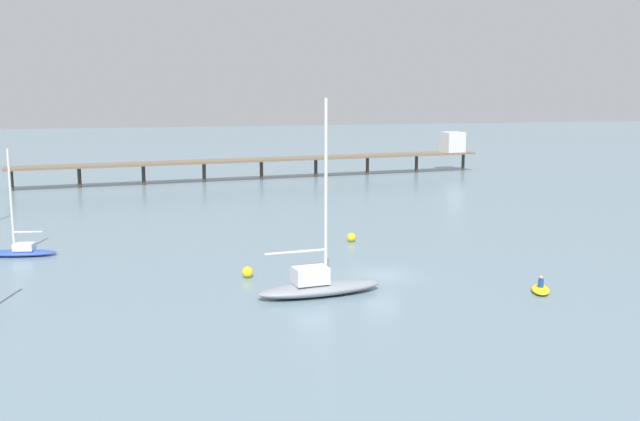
{
  "coord_description": "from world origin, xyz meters",
  "views": [
    {
      "loc": [
        -16.71,
        -50.49,
        13.75
      ],
      "look_at": [
        0.0,
        20.05,
        1.5
      ],
      "focal_mm": 41.91,
      "sensor_mm": 36.0,
      "label": 1
    }
  ],
  "objects_px": {
    "mooring_buoy_inner": "(248,272)",
    "mooring_buoy_far": "(351,237)",
    "dinghy_yellow": "(541,289)",
    "sailboat_blue": "(19,249)",
    "sailboat_gray": "(318,283)",
    "pier": "(314,155)"
  },
  "relations": [
    {
      "from": "sailboat_gray",
      "to": "mooring_buoy_far",
      "type": "relative_size",
      "value": 16.38
    },
    {
      "from": "sailboat_gray",
      "to": "dinghy_yellow",
      "type": "xyz_separation_m",
      "value": [
        14.71,
        -2.73,
        -0.59
      ]
    },
    {
      "from": "sailboat_gray",
      "to": "pier",
      "type": "bearing_deg",
      "value": 77.43
    },
    {
      "from": "sailboat_gray",
      "to": "dinghy_yellow",
      "type": "height_order",
      "value": "sailboat_gray"
    },
    {
      "from": "sailboat_gray",
      "to": "sailboat_blue",
      "type": "bearing_deg",
      "value": 141.35
    },
    {
      "from": "mooring_buoy_inner",
      "to": "mooring_buoy_far",
      "type": "distance_m",
      "value": 14.81
    },
    {
      "from": "sailboat_blue",
      "to": "dinghy_yellow",
      "type": "distance_m",
      "value": 40.74
    },
    {
      "from": "dinghy_yellow",
      "to": "mooring_buoy_inner",
      "type": "height_order",
      "value": "dinghy_yellow"
    },
    {
      "from": "pier",
      "to": "dinghy_yellow",
      "type": "xyz_separation_m",
      "value": [
        0.81,
        -65.03,
        -3.08
      ]
    },
    {
      "from": "mooring_buoy_inner",
      "to": "mooring_buoy_far",
      "type": "xyz_separation_m",
      "value": [
        10.67,
        10.27,
        -0.01
      ]
    },
    {
      "from": "sailboat_blue",
      "to": "mooring_buoy_far",
      "type": "height_order",
      "value": "sailboat_blue"
    },
    {
      "from": "sailboat_blue",
      "to": "mooring_buoy_far",
      "type": "bearing_deg",
      "value": -1.92
    },
    {
      "from": "dinghy_yellow",
      "to": "sailboat_blue",
      "type": "bearing_deg",
      "value": 151.32
    },
    {
      "from": "sailboat_gray",
      "to": "sailboat_blue",
      "type": "distance_m",
      "value": 26.93
    },
    {
      "from": "sailboat_blue",
      "to": "mooring_buoy_inner",
      "type": "relative_size",
      "value": 10.8
    },
    {
      "from": "pier",
      "to": "mooring_buoy_far",
      "type": "relative_size",
      "value": 88.55
    },
    {
      "from": "mooring_buoy_far",
      "to": "sailboat_blue",
      "type": "bearing_deg",
      "value": 178.08
    },
    {
      "from": "sailboat_blue",
      "to": "mooring_buoy_far",
      "type": "distance_m",
      "value": 27.81
    },
    {
      "from": "dinghy_yellow",
      "to": "pier",
      "type": "bearing_deg",
      "value": 90.72
    },
    {
      "from": "sailboat_gray",
      "to": "sailboat_blue",
      "type": "height_order",
      "value": "sailboat_gray"
    },
    {
      "from": "sailboat_gray",
      "to": "mooring_buoy_far",
      "type": "xyz_separation_m",
      "value": [
        6.76,
        15.89,
        -0.41
      ]
    },
    {
      "from": "pier",
      "to": "mooring_buoy_far",
      "type": "distance_m",
      "value": 47.05
    }
  ]
}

